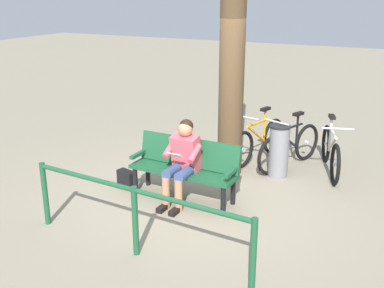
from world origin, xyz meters
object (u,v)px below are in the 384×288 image
tree_trunk (232,48)px  bicycle_red (258,141)px  bench (185,164)px  bicycle_orange (330,152)px  bicycle_silver (290,147)px  handbag (126,178)px  person_reading (183,158)px  litter_bin (279,151)px

tree_trunk → bicycle_red: tree_trunk is taller
bench → bicycle_orange: bicycle_orange is taller
tree_trunk → bicycle_red: (-0.25, -0.75, -1.69)m
bench → tree_trunk: tree_trunk is taller
bench → bicycle_silver: bearing=-117.6°
handbag → bicycle_silver: (-2.06, -1.90, 0.24)m
bicycle_orange → bicycle_silver: same height
bench → person_reading: person_reading is taller
handbag → tree_trunk: 2.60m
handbag → bicycle_silver: size_ratio=0.19×
tree_trunk → bicycle_silver: tree_trunk is taller
handbag → bicycle_orange: size_ratio=0.19×
bicycle_orange → bicycle_red: same height
person_reading → handbag: person_reading is taller
handbag → bicycle_silver: bicycle_silver is taller
bicycle_silver → bicycle_red: bearing=-75.2°
person_reading → bicycle_red: size_ratio=0.73×
bicycle_red → person_reading: bearing=2.4°
person_reading → bicycle_orange: person_reading is taller
bicycle_orange → bicycle_red: (1.25, -0.01, 0.00)m
bicycle_orange → bicycle_red: size_ratio=0.98×
litter_bin → bicycle_red: bicycle_red is taller
person_reading → litter_bin: size_ratio=1.40×
tree_trunk → bicycle_silver: bearing=-140.6°
person_reading → bicycle_orange: size_ratio=0.74×
litter_bin → bicycle_red: (0.52, -0.55, -0.07)m
tree_trunk → litter_bin: bearing=-165.6°
bench → bicycle_silver: 2.14m
bicycle_orange → litter_bin: bearing=-71.7°
bicycle_silver → litter_bin: bearing=14.7°
bicycle_red → bench: bearing=0.3°
bench → litter_bin: 1.70m
litter_bin → bicycle_orange: 0.91m
bicycle_orange → bicycle_silver: 0.67m
tree_trunk → litter_bin: size_ratio=4.78×
tree_trunk → litter_bin: (-0.78, -0.20, -1.62)m
bench → handbag: size_ratio=5.38×
bench → litter_bin: bearing=-124.1°
bench → handbag: 1.09m
litter_bin → bicycle_orange: bearing=-143.3°
litter_bin → bicycle_orange: bicycle_orange is taller
person_reading → tree_trunk: 1.94m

